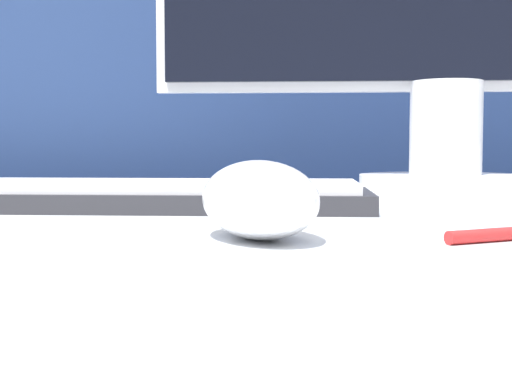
# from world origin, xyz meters

# --- Properties ---
(partition_panel) EXTENTS (5.00, 0.03, 1.11)m
(partition_panel) POSITION_xyz_m (0.00, 0.57, 0.56)
(partition_panel) COLOR navy
(partition_panel) RESTS_ON ground_plane
(computer_mouse_near) EXTENTS (0.10, 0.12, 0.05)m
(computer_mouse_near) POSITION_xyz_m (-0.00, -0.17, 0.72)
(computer_mouse_near) COLOR white
(computer_mouse_near) RESTS_ON desk
(keyboard) EXTENTS (0.40, 0.13, 0.02)m
(keyboard) POSITION_xyz_m (-0.11, 0.02, 0.71)
(keyboard) COLOR #28282D
(keyboard) RESTS_ON desk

